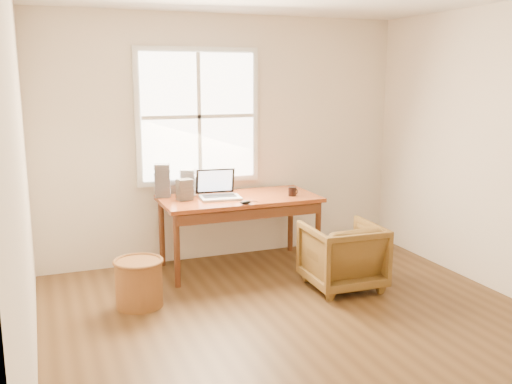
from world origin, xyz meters
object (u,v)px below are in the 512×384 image
Objects in this scene: laptop at (220,184)px; cd_stack_a at (188,182)px; desk at (239,199)px; armchair at (342,255)px; wicker_stool at (139,283)px; coffee_mug at (292,191)px.

cd_stack_a is (-0.26, 0.28, -0.01)m from laptop.
armchair is at bearing -51.66° from desk.
laptop is (-0.92, 0.88, 0.59)m from armchair.
coffee_mug reaches higher than wicker_stool.
laptop is 0.75m from coffee_mug.
desk is 3.96× the size of wicker_stool.
desk is at bearing -29.68° from cd_stack_a.
armchair is (0.71, -0.90, -0.42)m from desk.
coffee_mug is 1.08m from cd_stack_a.
laptop is at bearing -47.62° from cd_stack_a.
armchair is at bearing -7.15° from wicker_stool.
laptop reaches higher than cd_stack_a.
laptop is at bearing 146.52° from coffee_mug.
wicker_stool is 0.96× the size of laptop.
cd_stack_a is (-1.17, 1.16, 0.58)m from armchair.
cd_stack_a is (-0.99, 0.41, 0.09)m from coffee_mug.
wicker_stool is 1.34m from laptop.
coffee_mug reaches higher than armchair.
desk is 2.34× the size of armchair.
wicker_stool is 1.34m from cd_stack_a.
laptop is 4.56× the size of coffee_mug.
desk is 5.84× the size of cd_stack_a.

